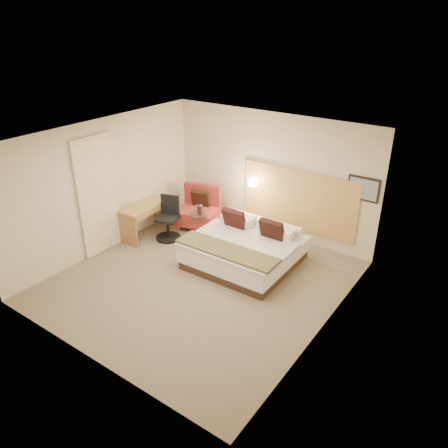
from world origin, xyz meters
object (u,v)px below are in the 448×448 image
Objects in this scene: bed at (245,249)px; desk_chair at (168,222)px; lounge_chair at (199,211)px; side_table at (199,223)px; desk at (145,211)px.

bed and desk_chair have the same top height.
lounge_chair reaches higher than side_table.
side_table is 0.53× the size of desk_chair.
desk reaches higher than side_table.
bed is at bearing -16.80° from side_table.
desk_chair is at bearing -129.06° from side_table.
desk is 0.56m from desk_chair.
side_table is at bearing -51.55° from lounge_chair.
bed reaches higher than side_table.
side_table is 0.69m from desk_chair.
bed is 1.58m from side_table.
desk is at bearing -159.39° from desk_chair.
desk is (-0.92, -0.72, 0.30)m from side_table.
bed is 2.46m from desk.
lounge_chair is 0.46m from side_table.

